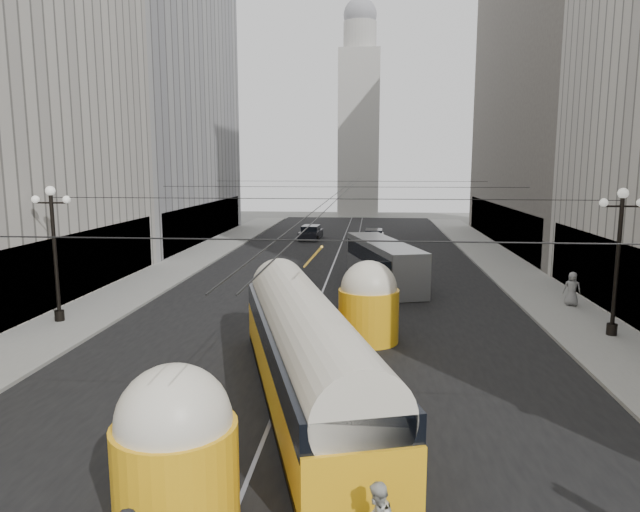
# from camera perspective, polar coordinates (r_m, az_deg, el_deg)

# --- Properties ---
(road) EXTENTS (20.00, 85.00, 0.02)m
(road) POSITION_cam_1_polar(r_m,az_deg,el_deg) (40.29, 2.11, -1.61)
(road) COLOR black
(road) RESTS_ON ground
(sidewalk_left) EXTENTS (4.00, 72.00, 0.15)m
(sidewalk_left) POSITION_cam_1_polar(r_m,az_deg,el_deg) (45.89, -12.78, -0.42)
(sidewalk_left) COLOR gray
(sidewalk_left) RESTS_ON ground
(sidewalk_right) EXTENTS (4.00, 72.00, 0.15)m
(sidewalk_right) POSITION_cam_1_polar(r_m,az_deg,el_deg) (44.76, 17.90, -0.87)
(sidewalk_right) COLOR gray
(sidewalk_right) RESTS_ON ground
(rail_left) EXTENTS (0.12, 85.00, 0.04)m
(rail_left) POSITION_cam_1_polar(r_m,az_deg,el_deg) (40.33, 1.05, -1.60)
(rail_left) COLOR gray
(rail_left) RESTS_ON ground
(rail_right) EXTENTS (0.12, 85.00, 0.04)m
(rail_right) POSITION_cam_1_polar(r_m,az_deg,el_deg) (40.25, 3.18, -1.63)
(rail_right) COLOR gray
(rail_right) RESTS_ON ground
(building_left_far) EXTENTS (12.60, 28.60, 28.60)m
(building_left_far) POSITION_cam_1_polar(r_m,az_deg,el_deg) (59.71, -17.18, 15.26)
(building_left_far) COLOR #999999
(building_left_far) RESTS_ON ground
(building_right_far) EXTENTS (12.60, 32.60, 32.60)m
(building_right_far) POSITION_cam_1_polar(r_m,az_deg,el_deg) (58.53, 24.05, 17.00)
(building_right_far) COLOR #514C47
(building_right_far) RESTS_ON ground
(distant_tower) EXTENTS (6.00, 6.00, 31.36)m
(distant_tower) POSITION_cam_1_polar(r_m,az_deg,el_deg) (87.38, 3.93, 13.97)
(distant_tower) COLOR #B2AFA8
(distant_tower) RESTS_ON ground
(lamppost_left_mid) EXTENTS (1.86, 0.44, 6.37)m
(lamppost_left_mid) POSITION_cam_1_polar(r_m,az_deg,el_deg) (29.28, -25.03, 0.92)
(lamppost_left_mid) COLOR black
(lamppost_left_mid) RESTS_ON sidewalk_left
(lamppost_right_mid) EXTENTS (1.86, 0.44, 6.37)m
(lamppost_right_mid) POSITION_cam_1_polar(r_m,az_deg,el_deg) (27.39, 27.65, 0.23)
(lamppost_right_mid) COLOR black
(lamppost_right_mid) RESTS_ON sidewalk_right
(catenary) EXTENTS (25.00, 72.00, 0.23)m
(catenary) POSITION_cam_1_polar(r_m,az_deg,el_deg) (38.61, 2.26, 6.72)
(catenary) COLOR black
(catenary) RESTS_ON ground
(streetcar) EXTENTS (6.41, 15.64, 3.56)m
(streetcar) POSITION_cam_1_polar(r_m,az_deg,el_deg) (18.11, -1.43, -9.35)
(streetcar) COLOR yellow
(streetcar) RESTS_ON ground
(city_bus) EXTENTS (5.00, 10.98, 2.70)m
(city_bus) POSITION_cam_1_polar(r_m,az_deg,el_deg) (36.31, 6.37, -0.48)
(city_bus) COLOR gray
(city_bus) RESTS_ON ground
(sedan_white_far) EXTENTS (1.92, 4.41, 1.38)m
(sedan_white_far) POSITION_cam_1_polar(r_m,az_deg,el_deg) (55.03, 5.40, 1.89)
(sedan_white_far) COLOR white
(sedan_white_far) RESTS_ON ground
(sedan_dark_far) EXTENTS (2.14, 4.64, 1.43)m
(sedan_dark_far) POSITION_cam_1_polar(r_m,az_deg,el_deg) (57.89, -0.92, 2.30)
(sedan_dark_far) COLOR black
(sedan_dark_far) RESTS_ON ground
(pedestrian_sidewalk_right) EXTENTS (1.00, 0.77, 1.79)m
(pedestrian_sidewalk_right) POSITION_cam_1_polar(r_m,az_deg,el_deg) (32.76, 23.90, -3.01)
(pedestrian_sidewalk_right) COLOR gray
(pedestrian_sidewalk_right) RESTS_ON sidewalk_right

